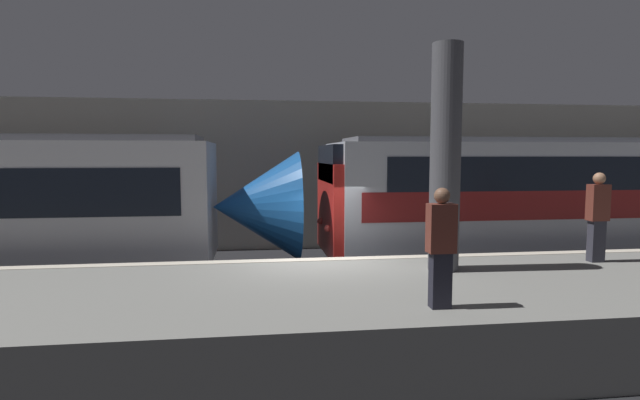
{
  "coord_description": "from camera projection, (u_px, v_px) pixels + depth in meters",
  "views": [
    {
      "loc": [
        -1.35,
        -10.19,
        3.24
      ],
      "look_at": [
        0.16,
        1.11,
        2.21
      ],
      "focal_mm": 28.0,
      "sensor_mm": 36.0,
      "label": 1
    }
  ],
  "objects": [
    {
      "name": "platform",
      "position": [
        337.0,
        317.0,
        8.34
      ],
      "size": [
        40.0,
        4.34,
        1.1
      ],
      "color": "slate",
      "rests_on": "ground"
    },
    {
      "name": "person_waiting",
      "position": [
        598.0,
        214.0,
        10.0
      ],
      "size": [
        0.38,
        0.24,
        1.8
      ],
      "color": "#2D2D38",
      "rests_on": "platform"
    },
    {
      "name": "ground_plane",
      "position": [
        319.0,
        309.0,
        10.53
      ],
      "size": [
        120.0,
        120.0,
        0.0
      ],
      "primitive_type": "plane",
      "color": "black"
    },
    {
      "name": "station_rear_barrier",
      "position": [
        293.0,
        175.0,
        17.12
      ],
      "size": [
        50.0,
        0.15,
        5.07
      ],
      "color": "#B2AD9E",
      "rests_on": "ground"
    },
    {
      "name": "person_walking",
      "position": [
        441.0,
        245.0,
        6.96
      ],
      "size": [
        0.38,
        0.24,
        1.7
      ],
      "color": "black",
      "rests_on": "platform"
    },
    {
      "name": "support_pillar_near",
      "position": [
        445.0,
        158.0,
        9.2
      ],
      "size": [
        0.56,
        0.56,
        4.17
      ],
      "color": "#47474C",
      "rests_on": "platform"
    }
  ]
}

